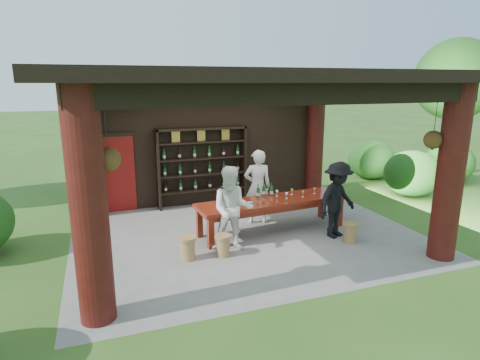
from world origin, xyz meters
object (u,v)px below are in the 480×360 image
object	(u,v)px
stool_near_right	(350,232)
napkin_basket	(234,203)
stool_near_left	(223,245)
wine_shelf	(202,167)
guest_woman	(232,209)
guest_man	(337,200)
tasting_table	(272,204)
stool_far_left	(188,247)
host	(257,187)

from	to	relation	value
stool_near_right	napkin_basket	distance (m)	2.54
stool_near_left	wine_shelf	bearing A→B (deg)	82.10
stool_near_right	guest_woman	bearing A→B (deg)	169.31
wine_shelf	stool_near_left	size ratio (longest dim) A/B	5.63
stool_near_right	guest_man	xyz separation A→B (m)	(-0.10, 0.39, 0.61)
stool_near_left	guest_woman	world-z (taller)	guest_woman
wine_shelf	napkin_basket	size ratio (longest dim) A/B	9.38
tasting_table	guest_woman	world-z (taller)	guest_woman
wine_shelf	stool_far_left	bearing A→B (deg)	-109.15
stool_far_left	host	distance (m)	2.62
stool_far_left	stool_near_right	bearing A→B (deg)	-5.25
tasting_table	guest_woman	size ratio (longest dim) A/B	2.06
host	stool_near_right	bearing A→B (deg)	139.00
tasting_table	stool_far_left	size ratio (longest dim) A/B	7.71
stool_near_right	host	bearing A→B (deg)	127.33
wine_shelf	napkin_basket	xyz separation A→B (m)	(-0.01, -2.68, -0.26)
wine_shelf	stool_far_left	distance (m)	3.62
napkin_basket	tasting_table	bearing A→B (deg)	11.58
host	guest_woman	bearing A→B (deg)	62.99
wine_shelf	host	world-z (taller)	wine_shelf
stool_far_left	wine_shelf	bearing A→B (deg)	70.85
wine_shelf	stool_near_right	world-z (taller)	wine_shelf
wine_shelf	guest_woman	bearing A→B (deg)	-93.66
stool_near_right	host	size ratio (longest dim) A/B	0.24
host	napkin_basket	xyz separation A→B (m)	(-0.89, -0.86, -0.07)
stool_far_left	guest_woman	size ratio (longest dim) A/B	0.27
napkin_basket	guest_woman	bearing A→B (deg)	-111.56
stool_near_right	stool_far_left	bearing A→B (deg)	174.75
stool_near_left	guest_woman	size ratio (longest dim) A/B	0.25
stool_near_left	host	size ratio (longest dim) A/B	0.24
stool_near_left	stool_near_right	xyz separation A→B (m)	(2.74, -0.24, 0.00)
host	guest_man	distance (m)	1.92
host	stool_far_left	bearing A→B (deg)	48.15
guest_man	napkin_basket	xyz separation A→B (m)	(-2.17, 0.57, -0.02)
guest_woman	guest_man	distance (m)	2.37
guest_woman	napkin_basket	size ratio (longest dim) A/B	6.63
guest_woman	guest_man	size ratio (longest dim) A/B	1.03
stool_near_right	napkin_basket	world-z (taller)	napkin_basket
tasting_table	stool_near_left	size ratio (longest dim) A/B	8.19
stool_near_right	guest_woman	world-z (taller)	guest_woman
guest_woman	napkin_basket	world-z (taller)	guest_woman
stool_near_right	stool_far_left	world-z (taller)	stool_far_left
stool_far_left	guest_woman	world-z (taller)	guest_woman
stool_far_left	guest_man	xyz separation A→B (m)	(3.32, 0.08, 0.59)
stool_near_left	guest_man	xyz separation A→B (m)	(2.64, 0.15, 0.61)
tasting_table	napkin_basket	bearing A→B (deg)	-168.42
guest_man	napkin_basket	world-z (taller)	guest_man
wine_shelf	tasting_table	world-z (taller)	wine_shelf
tasting_table	stool_near_left	distance (m)	1.76
stool_near_right	guest_man	size ratio (longest dim) A/B	0.26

